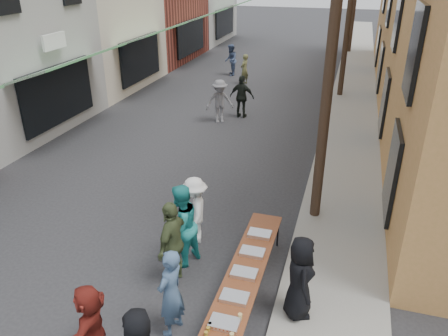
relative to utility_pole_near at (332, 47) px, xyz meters
The scene contains 25 objects.
ground 6.91m from the utility_pole_near, 145.10° to the right, with size 120.00×120.00×0.00m, color #28282B.
sidewalk 12.82m from the utility_pole_near, 86.66° to the left, with size 2.20×60.00×0.10m, color gray.
storefront_row 18.65m from the utility_pole_near, 140.09° to the left, with size 8.00×37.00×9.00m.
utility_pole_near is the anchor object (origin of this frame).
utility_pole_mid 12.00m from the utility_pole_near, 90.00° to the left, with size 0.26×0.26×9.00m, color #2D2116.
serving_table 5.23m from the utility_pole_near, 106.40° to the right, with size 0.70×4.00×0.75m.
catering_tray_sausage 6.39m from the utility_pole_near, 101.27° to the right, with size 0.50×0.33×0.08m, color maroon.
catering_tray_foil_b 5.89m from the utility_pole_near, 102.86° to the right, with size 0.50×0.33×0.08m, color #B2B2B7.
catering_tray_buns 5.38m from the utility_pole_near, 105.16° to the right, with size 0.50×0.33×0.08m, color tan.
catering_tray_foil_d 4.91m from the utility_pole_near, 108.41° to the right, with size 0.50×0.33×0.08m, color #B2B2B7.
catering_tray_buns_end 4.51m from the utility_pole_near, 113.35° to the right, with size 0.50×0.33×0.08m, color tan.
condiment_jar_a 6.67m from the utility_pole_near, 102.89° to the right, with size 0.07×0.07×0.08m, color #A57F26.
condiment_jar_b 6.59m from the utility_pole_near, 103.13° to the right, with size 0.07×0.07×0.08m, color #A57F26.
condiment_jar_c 6.51m from the utility_pole_near, 103.37° to the right, with size 0.07×0.07×0.08m, color #A57F26.
cup_stack 6.56m from the utility_pole_near, 98.68° to the right, with size 0.08×0.08×0.12m, color tan.
guest_front_b 6.36m from the utility_pole_near, 113.89° to the right, with size 0.65×0.43×1.79m, color #425D7F.
guest_front_c 5.26m from the utility_pole_near, 133.63° to the right, with size 0.96×0.74×1.97m, color teal.
guest_front_d 4.93m from the utility_pole_near, 144.43° to the right, with size 1.11×0.64×1.71m, color white.
guest_front_e 5.59m from the utility_pole_near, 127.39° to the right, with size 1.13×0.47×1.93m, color #505F37.
guest_queue_back 7.56m from the utility_pole_near, 118.51° to the right, with size 1.47×0.47×1.58m, color maroon.
server 5.18m from the utility_pole_near, 89.24° to the right, with size 0.83×0.54×1.71m, color black.
passerby_left 8.86m from the utility_pole_near, 125.50° to the left, with size 1.18×0.68×1.82m, color slate.
passerby_mid 9.18m from the utility_pole_near, 117.96° to the left, with size 1.08×0.45×1.84m, color black.
passerby_right 14.49m from the utility_pole_near, 111.99° to the left, with size 0.60×0.39×1.64m, color brown.
passerby_far 16.50m from the utility_pole_near, 113.89° to the left, with size 0.88×0.69×1.82m, color #425680.
Camera 1 is at (4.84, -7.34, 6.30)m, focal length 35.00 mm.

